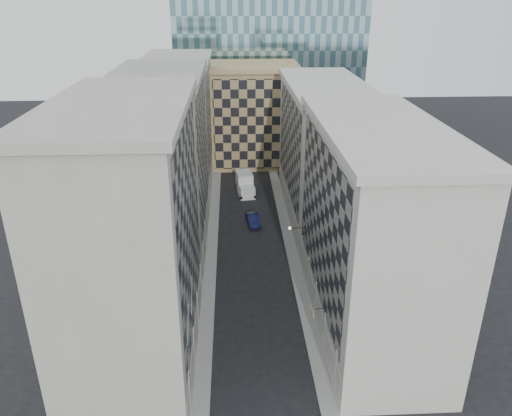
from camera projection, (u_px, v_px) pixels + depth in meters
name	position (u px, v px, depth m)	size (l,w,h in m)	color
sidewalk_west	(211.00, 252.00, 65.16)	(1.50, 100.00, 0.15)	gray
sidewalk_east	(291.00, 250.00, 65.63)	(1.50, 100.00, 0.15)	gray
bldg_left_a	(134.00, 239.00, 42.82)	(10.80, 22.80, 23.70)	#A6A096
bldg_left_b	(165.00, 163.00, 63.14)	(10.80, 22.80, 22.70)	gray
bldg_left_c	(181.00, 124.00, 83.46)	(10.80, 22.80, 21.70)	#A6A096
bldg_right_a	(370.00, 229.00, 48.04)	(10.80, 26.80, 20.70)	beige
bldg_right_b	(322.00, 151.00, 72.93)	(10.80, 28.80, 19.70)	beige
tan_block	(254.00, 114.00, 96.38)	(16.80, 14.80, 18.80)	tan
church_tower	(241.00, 14.00, 102.15)	(7.20, 7.20, 51.50)	#2D2723
flagpoles_left	(190.00, 309.00, 40.00)	(0.10, 6.33, 2.33)	gray
bracket_lamp	(291.00, 228.00, 57.64)	(1.98, 0.36, 0.36)	black
box_truck	(245.00, 185.00, 83.65)	(3.28, 6.46, 3.40)	silver
dark_car	(253.00, 220.00, 72.56)	(1.63, 4.67, 1.54)	#0F1339
shop_sign	(313.00, 312.00, 46.58)	(1.23, 0.75, 0.84)	black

